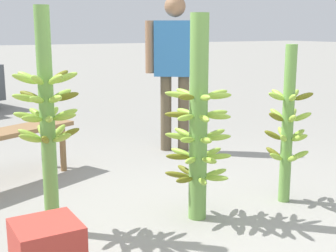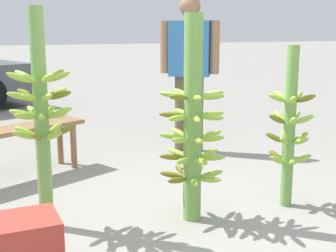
# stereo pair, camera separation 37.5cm
# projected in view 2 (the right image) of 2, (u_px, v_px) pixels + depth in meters

# --- Properties ---
(ground_plane) EXTENTS (80.00, 80.00, 0.00)m
(ground_plane) POSITION_uv_depth(u_px,v_px,m) (196.00, 231.00, 3.27)
(ground_plane) COLOR gray
(banana_stalk_left) EXTENTS (0.44, 0.44, 1.53)m
(banana_stalk_left) POSITION_uv_depth(u_px,v_px,m) (41.00, 115.00, 3.17)
(banana_stalk_left) COLOR #6B9E47
(banana_stalk_left) RESTS_ON ground_plane
(banana_stalk_center) EXTENTS (0.49, 0.49, 1.49)m
(banana_stalk_center) POSITION_uv_depth(u_px,v_px,m) (193.00, 125.00, 3.33)
(banana_stalk_center) COLOR #6B9E47
(banana_stalk_center) RESTS_ON ground_plane
(banana_stalk_right) EXTENTS (0.38, 0.38, 1.27)m
(banana_stalk_right) POSITION_uv_depth(u_px,v_px,m) (289.00, 128.00, 3.61)
(banana_stalk_right) COLOR #6B9E47
(banana_stalk_right) RESTS_ON ground_plane
(vendor_person) EXTENTS (0.60, 0.48, 1.74)m
(vendor_person) POSITION_uv_depth(u_px,v_px,m) (189.00, 60.00, 5.22)
(vendor_person) COLOR brown
(vendor_person) RESTS_ON ground_plane
(market_bench) EXTENTS (1.31, 0.82, 0.49)m
(market_bench) POSITION_uv_depth(u_px,v_px,m) (19.00, 136.00, 4.36)
(market_bench) COLOR olive
(market_bench) RESTS_ON ground_plane
(produce_crate) EXTENTS (0.35, 0.35, 0.35)m
(produce_crate) POSITION_uv_depth(u_px,v_px,m) (28.00, 247.00, 2.64)
(produce_crate) COLOR #B2382D
(produce_crate) RESTS_ON ground_plane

